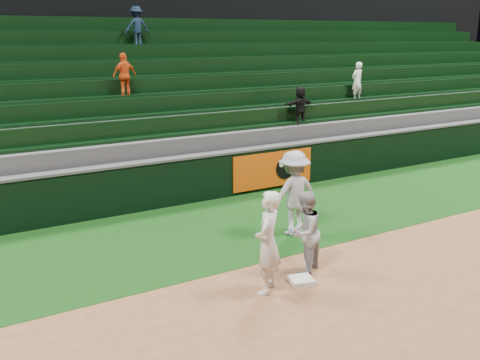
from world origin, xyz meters
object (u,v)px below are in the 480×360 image
(first_baseman, at_px, (268,242))
(first_base, at_px, (301,280))
(baserunner, at_px, (304,232))
(base_coach, at_px, (294,193))

(first_baseman, bearing_deg, first_base, 134.45)
(first_base, relative_size, first_baseman, 0.22)
(first_baseman, xyz_separation_m, baserunner, (1.02, 0.33, -0.12))
(base_coach, bearing_deg, first_base, 59.15)
(first_base, height_order, first_baseman, first_baseman)
(first_base, distance_m, base_coach, 2.60)
(base_coach, bearing_deg, first_baseman, 46.55)
(first_baseman, height_order, baserunner, first_baseman)
(baserunner, distance_m, base_coach, 1.96)
(first_base, bearing_deg, baserunner, 49.16)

